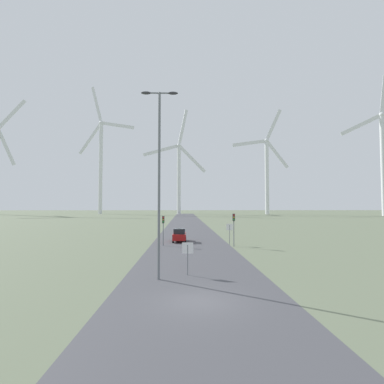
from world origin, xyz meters
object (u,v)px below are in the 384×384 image
Objects in this scene: traffic_light_post_near_left at (163,224)px; wind_turbine_far_right at (383,154)px; stop_sign_near at (188,252)px; streetlamp at (159,166)px; stop_sign_far at (230,230)px; wind_turbine_left at (101,157)px; wind_turbine_right at (267,168)px; car_approaching at (179,235)px; wind_turbine_center at (179,170)px; traffic_light_post_near_right at (234,222)px.

traffic_light_post_near_left is 0.05× the size of wind_turbine_far_right.
stop_sign_near is 0.03× the size of wind_turbine_far_right.
traffic_light_post_near_left is (-0.86, 16.98, -5.06)m from streetlamp.
wind_turbine_left reaches higher than stop_sign_far.
traffic_light_post_near_left is 0.05× the size of wind_turbine_left.
stop_sign_near is at bearing -107.83° from wind_turbine_right.
car_approaching is 0.06× the size of wind_turbine_center.
streetlamp is at bearing -148.46° from stop_sign_near.
streetlamp is 3.15× the size of car_approaching.
stop_sign_near is 17.04m from stop_sign_far.
stop_sign_near is 157.91m from wind_turbine_center.
streetlamp is 3.50× the size of traffic_light_post_near_left.
streetlamp is 3.22× the size of traffic_light_post_near_right.
stop_sign_near is 0.63× the size of traffic_light_post_near_left.
wind_turbine_center is at bearing 93.63° from traffic_light_post_near_right.
wind_turbine_left is 1.23× the size of wind_turbine_center.
streetlamp is 155.58m from wind_turbine_right.
streetlamp is 156.78m from wind_turbine_far_right.
stop_sign_near is at bearing -88.84° from wind_turbine_center.
streetlamp is at bearing -73.17° from wind_turbine_left.
car_approaching is 141.68m from wind_turbine_far_right.
wind_turbine_far_right is (95.99, 119.13, 28.43)m from stop_sign_near.
wind_turbine_center is at bearing -1.57° from wind_turbine_left.
wind_turbine_far_right is at bearing 49.22° from traffic_light_post_near_right.
stop_sign_near is 154.67m from wind_turbine_right.
wind_turbine_center is 1.06× the size of wind_turbine_right.
wind_turbine_center reaches higher than wind_turbine_right.
traffic_light_post_near_left is 152.28m from wind_turbine_left.
traffic_light_post_near_right is (0.29, -1.52, 1.06)m from stop_sign_far.
wind_turbine_far_right is (96.88, 99.19, 29.15)m from car_approaching.
stop_sign_near is 0.87× the size of stop_sign_far.
wind_turbine_far_right is at bearing 50.85° from streetlamp.
wind_turbine_right reaches higher than stop_sign_far.
traffic_light_post_near_right reaches higher than traffic_light_post_near_left.
wind_turbine_left is 1.30× the size of wind_turbine_right.
traffic_light_post_near_left is 0.06× the size of wind_turbine_center.
wind_turbine_center is (-0.32, 140.19, 23.47)m from traffic_light_post_near_left.
streetlamp is 17.74m from traffic_light_post_near_left.
traffic_light_post_near_left is at bearing -115.11° from car_approaching.
car_approaching is at bearing -134.33° from wind_turbine_far_right.
wind_turbine_far_right is (99.15, -36.83, 3.87)m from wind_turbine_center.
wind_turbine_center reaches higher than car_approaching.
wind_turbine_far_right reaches higher than wind_turbine_right.
wind_turbine_center reaches higher than traffic_light_post_near_left.
stop_sign_far is 8.42m from traffic_light_post_near_left.
traffic_light_post_near_right is 143.53m from wind_turbine_center.
wind_turbine_left is (-55.44, 141.12, 31.82)m from stop_sign_far.
traffic_light_post_near_left is 4.95m from car_approaching.
traffic_light_post_near_left is 8.74m from traffic_light_post_near_right.
wind_turbine_far_right is at bearing 45.67° from car_approaching.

